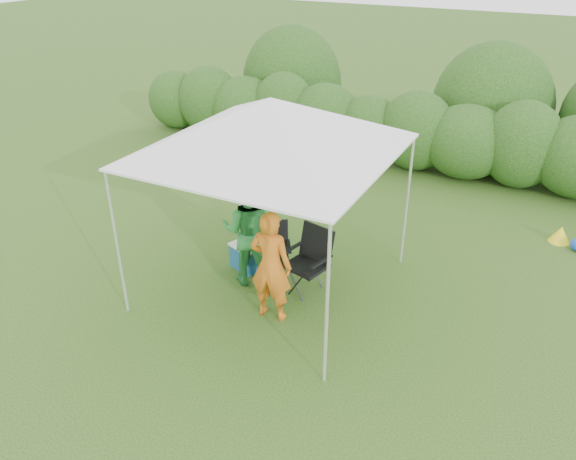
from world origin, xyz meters
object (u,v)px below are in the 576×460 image
at_px(canopy, 271,126).
at_px(chair_left, 272,247).
at_px(chair_right, 310,256).
at_px(man, 271,266).
at_px(woman, 250,230).
at_px(cooler, 247,256).

height_order(canopy, chair_left, canopy).
bearing_deg(canopy, chair_right, 17.34).
bearing_deg(chair_right, man, -88.52).
relative_size(man, woman, 0.93).
height_order(chair_left, woman, woman).
relative_size(chair_right, man, 0.61).
distance_m(chair_left, man, 1.06).
relative_size(chair_right, woman, 0.57).
distance_m(man, woman, 0.95).
height_order(canopy, cooler, canopy).
bearing_deg(cooler, man, -23.67).
xyz_separation_m(chair_right, cooler, (-1.12, 0.07, -0.35)).
xyz_separation_m(man, woman, (-0.70, 0.63, 0.06)).
bearing_deg(chair_right, canopy, -148.62).
height_order(chair_right, cooler, chair_right).
bearing_deg(cooler, chair_right, 16.99).
distance_m(woman, cooler, 0.74).
bearing_deg(cooler, canopy, -0.72).
height_order(chair_left, man, man).
xyz_separation_m(chair_right, man, (-0.19, -0.84, 0.24)).
height_order(canopy, chair_right, canopy).
height_order(canopy, man, canopy).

